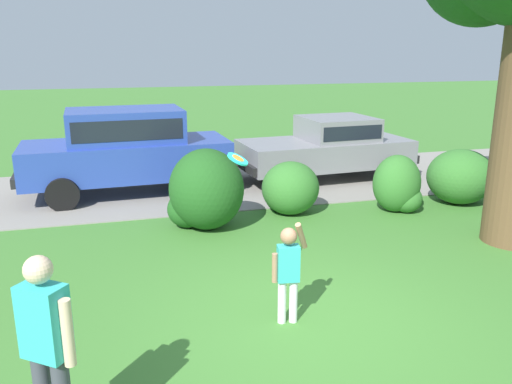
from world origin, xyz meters
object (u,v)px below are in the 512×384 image
Objects in this scene: parked_sedan at (328,146)px; adult_onlooker at (47,346)px; child_thrower at (288,267)px; frisbee at (238,159)px; parked_suv at (127,147)px.

parked_sedan is 9.97m from adult_onlooker.
parked_sedan reaches higher than child_thrower.
child_thrower is 0.74× the size of adult_onlooker.
child_thrower is 4.42× the size of frisbee.
adult_onlooker is (-5.83, -8.09, 0.13)m from parked_sedan.
parked_suv is 8.09m from adult_onlooker.
parked_sedan is 2.59× the size of adult_onlooker.
parked_suv is 6.72m from child_thrower.
parked_sedan is 7.37m from child_thrower.
parked_suv reaches higher than adult_onlooker.
child_thrower is at bearing -116.76° from parked_sedan.
frisbee is 3.20m from adult_onlooker.
frisbee is 0.17× the size of adult_onlooker.
child_thrower is (-3.32, -6.58, -0.13)m from parked_sedan.
adult_onlooker is (-2.51, -1.52, 0.27)m from child_thrower.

